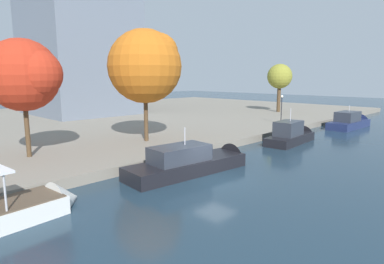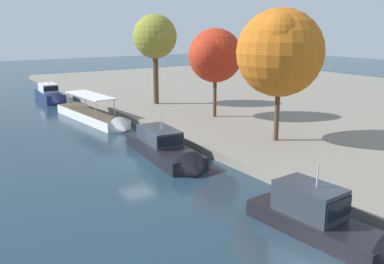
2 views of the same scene
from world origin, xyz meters
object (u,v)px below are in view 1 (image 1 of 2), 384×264
tree_3 (26,74)px  motor_yacht_4 (350,123)px  motor_yacht_2 (194,164)px  tree_1 (280,77)px  motor_yacht_3 (292,136)px  office_tower (77,8)px  lamp_post (282,107)px  tree_2 (146,65)px

tree_3 → motor_yacht_4: bearing=-15.4°
motor_yacht_2 → tree_3: tree_3 is taller
tree_1 → tree_3: 45.77m
motor_yacht_4 → motor_yacht_3: bearing=179.2°
office_tower → lamp_post: bearing=-68.5°
motor_yacht_3 → office_tower: (-5.25, 38.17, 18.14)m
lamp_post → tree_3: 32.08m
tree_2 → tree_3: 10.85m
office_tower → motor_yacht_2: bearing=-105.5°
motor_yacht_4 → tree_1: (5.70, 14.95, 6.65)m
tree_3 → tree_1: bearing=4.9°
motor_yacht_3 → tree_3: tree_3 is taller
motor_yacht_3 → lamp_post: bearing=32.9°
motor_yacht_2 → office_tower: bearing=79.8°
lamp_post → motor_yacht_2: bearing=-165.9°
motor_yacht_4 → tree_3: tree_3 is taller
motor_yacht_3 → tree_2: tree_2 is taller
motor_yacht_2 → office_tower: (10.64, 38.35, 18.30)m
tree_1 → tree_2: size_ratio=0.80×
tree_1 → tree_3: size_ratio=0.94×
motor_yacht_2 → motor_yacht_3: size_ratio=1.27×
motor_yacht_2 → tree_3: (-8.02, 10.53, 6.84)m
motor_yacht_2 → tree_2: tree_2 is taller
motor_yacht_4 → lamp_post: 10.87m
tree_1 → tree_2: (-34.88, -5.30, 1.02)m
lamp_post → tree_1: size_ratio=0.45×
motor_yacht_3 → lamp_post: 9.74m
motor_yacht_4 → lamp_post: size_ratio=2.46×
motor_yacht_2 → motor_yacht_4: size_ratio=1.13×
motor_yacht_4 → lamp_post: lamp_post is taller
motor_yacht_4 → tree_2: 31.67m
lamp_post → tree_1: bearing=31.2°
motor_yacht_4 → tree_3: (-39.90, 11.02, 6.77)m
motor_yacht_2 → lamp_post: size_ratio=2.79×
motor_yacht_2 → tree_1: size_ratio=1.25×
motor_yacht_2 → tree_2: 12.29m
motor_yacht_4 → tree_2: (-29.18, 9.65, 7.67)m
tree_2 → motor_yacht_3: bearing=-34.3°
tree_2 → tree_1: bearing=8.6°
lamp_post → office_tower: bearing=111.5°
lamp_post → office_tower: size_ratio=0.10×
lamp_post → office_tower: office_tower is taller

